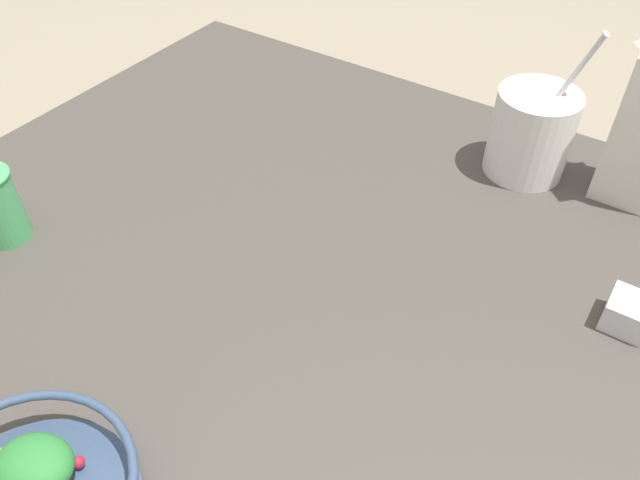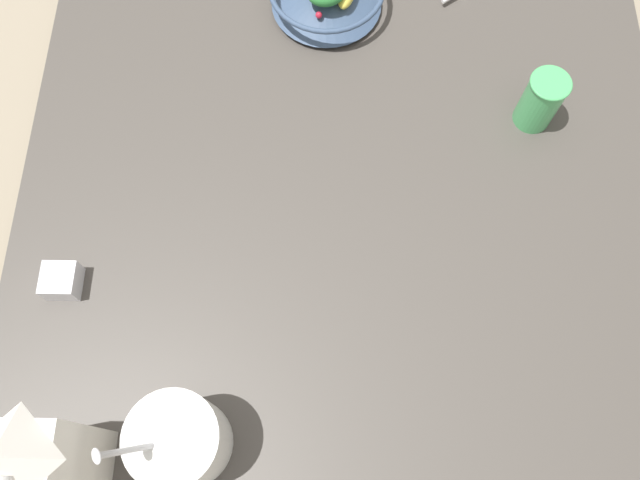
# 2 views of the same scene
# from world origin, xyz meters

# --- Properties ---
(ground_plane) EXTENTS (6.00, 6.00, 0.00)m
(ground_plane) POSITION_xyz_m (0.00, 0.00, 0.00)
(ground_plane) COLOR gray
(countertop) EXTENTS (1.13, 1.13, 0.04)m
(countertop) POSITION_xyz_m (0.00, 0.00, 0.02)
(countertop) COLOR #47423D
(countertop) RESTS_ON ground_plane
(yogurt_tub) EXTENTS (0.13, 0.13, 0.24)m
(yogurt_tub) POSITION_xyz_m (-0.23, -0.41, 0.12)
(yogurt_tub) COLOR white
(yogurt_tub) RESTS_ON countertop
(spice_jar) EXTENTS (0.05, 0.05, 0.04)m
(spice_jar) POSITION_xyz_m (-0.46, -0.16, 0.06)
(spice_jar) COLOR silver
(spice_jar) RESTS_ON countertop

